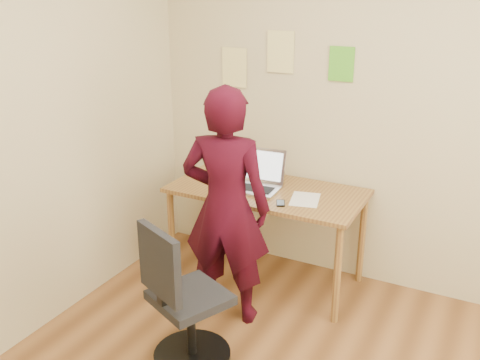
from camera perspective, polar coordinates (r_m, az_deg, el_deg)
The scene contains 10 objects.
room at distance 2.24m, azimuth 4.50°, elevation -0.62°, with size 3.58×3.58×2.78m.
desk at distance 3.93m, azimuth 2.87°, elevation -2.15°, with size 1.40×0.70×0.74m.
laptop at distance 3.90m, azimuth 1.70°, elevation -0.05°, with size 0.39×0.35×0.27m.
paper_sheet at distance 3.73m, azimuth 6.95°, elevation -2.06°, with size 0.19×0.27×0.00m, color white.
phone at distance 3.64m, azimuth 4.35°, elevation -2.47°, with size 0.10×0.12×0.01m.
wall_note_left at distance 4.20m, azimuth -0.60°, elevation 11.91°, with size 0.21×0.00×0.30m, color #FFF098.
wall_note_mid at distance 4.02m, azimuth 4.34°, elevation 13.48°, with size 0.21×0.00×0.30m, color #FFF098.
wall_note_right at distance 3.87m, azimuth 10.76°, elevation 12.06°, with size 0.18×0.00×0.24m, color #59C42C.
office_chair at distance 3.21m, azimuth -6.22°, elevation -13.15°, with size 0.53×0.54×0.91m.
person at distance 3.43m, azimuth -1.50°, elevation -2.96°, with size 0.58×0.38×1.59m, color black.
Camera 1 is at (0.80, -1.93, 2.14)m, focal length 40.00 mm.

